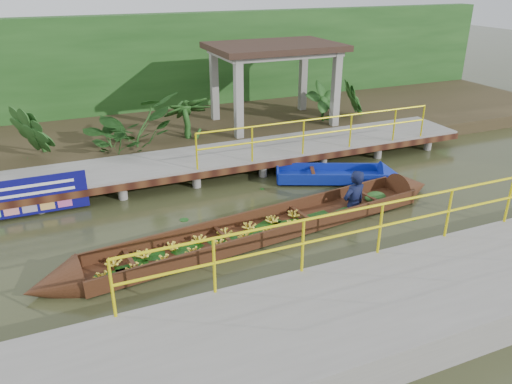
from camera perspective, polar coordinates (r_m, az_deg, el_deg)
name	(u,v)px	position (r m, az deg, el deg)	size (l,w,h in m)	color
ground	(270,222)	(11.89, 1.65, -3.42)	(80.00, 80.00, 0.00)	#2E3219
land_strip	(184,129)	(18.40, -8.19, 7.18)	(30.00, 8.00, 0.45)	#322A19
far_dock	(222,157)	(14.62, -3.87, 3.97)	(16.00, 2.06, 1.66)	gray
near_dock	(425,299)	(9.24, 18.74, -11.52)	(18.00, 2.40, 1.73)	gray
pavilion	(274,55)	(17.73, 2.11, 15.36)	(4.40, 3.00, 3.00)	gray
foliage_backdrop	(164,68)	(20.37, -10.43, 13.80)	(30.00, 0.80, 4.00)	#194215
vendor_boat	(279,219)	(11.41, 2.61, -3.15)	(10.21, 2.18, 2.32)	#3A1F0F
moored_blue_boat	(360,176)	(14.41, 11.83, 1.79)	(3.58, 2.23, 0.84)	navy
blue_banner	(20,198)	(13.05, -25.34, -0.58)	(3.05, 0.04, 0.95)	#0D0C60
tropical_plants	(185,121)	(15.97, -8.11, 8.09)	(14.14, 1.14, 1.42)	#194215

